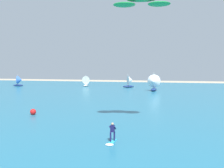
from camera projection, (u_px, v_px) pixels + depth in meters
The scene contains 8 objects.
ocean at pixel (143, 95), 56.10m from camera, with size 160.00×90.00×0.10m, color #236B89.
kitesurfer at pixel (112, 135), 20.87m from camera, with size 0.73×1.97×1.67m.
kite at pixel (142, 2), 26.18m from camera, with size 6.34×2.77×0.93m.
sailboat_mid_left at pixel (19, 81), 80.38m from camera, with size 3.48×3.04×3.92m.
sailboat_heeled_over at pixel (87, 81), 79.97m from camera, with size 2.80×3.29×3.82m.
sailboat_near_shore at pixel (153, 83), 64.17m from camera, with size 3.60×4.22×4.87m.
sailboat_trailing at pixel (130, 81), 75.58m from camera, with size 3.70×3.32×4.17m.
marker_buoy at pixel (33, 112), 32.85m from camera, with size 0.80×0.80×0.80m, color red.
Camera 1 is at (5.16, -5.02, 6.59)m, focal length 39.16 mm.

